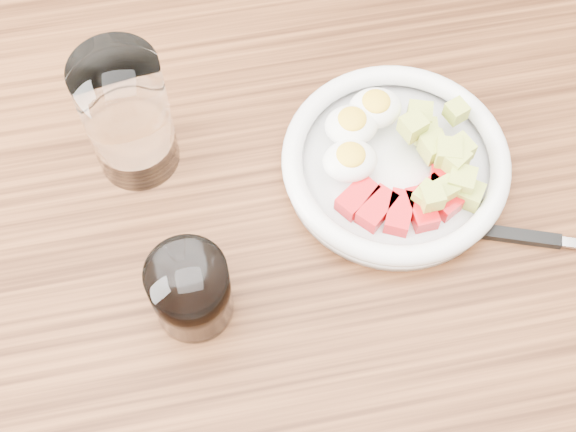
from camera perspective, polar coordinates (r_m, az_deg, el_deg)
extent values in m
plane|color=brown|center=(1.51, 0.46, -13.92)|extent=(4.00, 4.00, 0.00)
cube|color=brown|center=(0.80, 0.84, -2.11)|extent=(1.50, 0.90, 0.04)
cylinder|color=white|center=(0.81, 7.55, 3.35)|extent=(0.22, 0.22, 0.01)
torus|color=white|center=(0.80, 7.69, 3.94)|extent=(0.23, 0.23, 0.02)
cube|color=red|center=(0.78, 4.95, 1.30)|extent=(0.05, 0.04, 0.02)
cube|color=red|center=(0.77, 6.33, 0.52)|extent=(0.05, 0.04, 0.02)
cube|color=red|center=(0.77, 7.93, 0.24)|extent=(0.04, 0.05, 0.02)
cube|color=red|center=(0.78, 9.47, 0.51)|extent=(0.02, 0.04, 0.02)
cube|color=red|center=(0.79, 10.73, 1.28)|extent=(0.04, 0.05, 0.02)
cube|color=red|center=(0.80, 11.51, 2.41)|extent=(0.05, 0.04, 0.02)
ellipsoid|color=white|center=(0.80, 4.53, 6.44)|extent=(0.05, 0.05, 0.03)
ellipsoid|color=yellow|center=(0.79, 4.59, 6.90)|extent=(0.03, 0.03, 0.01)
ellipsoid|color=white|center=(0.82, 6.21, 7.64)|extent=(0.05, 0.05, 0.03)
ellipsoid|color=yellow|center=(0.81, 6.30, 8.11)|extent=(0.03, 0.03, 0.01)
ellipsoid|color=white|center=(0.78, 4.44, 3.93)|extent=(0.05, 0.05, 0.03)
ellipsoid|color=yellow|center=(0.77, 4.50, 4.37)|extent=(0.03, 0.03, 0.01)
cube|color=#CAD050|center=(0.82, 11.87, 7.30)|extent=(0.02, 0.02, 0.02)
cube|color=#CAD050|center=(0.80, 10.34, 4.82)|extent=(0.03, 0.03, 0.02)
cube|color=#CAD050|center=(0.81, 9.85, 6.04)|extent=(0.02, 0.02, 0.02)
cube|color=#CAD050|center=(0.78, 9.89, 1.29)|extent=(0.03, 0.03, 0.02)
cube|color=#CAD050|center=(0.82, 9.32, 6.98)|extent=(0.03, 0.03, 0.02)
cube|color=#CAD050|center=(0.76, 10.19, 1.31)|extent=(0.02, 0.02, 0.02)
cube|color=#CAD050|center=(0.80, 8.87, 6.33)|extent=(0.03, 0.03, 0.02)
cube|color=#CAD050|center=(0.78, 12.21, 2.45)|extent=(0.03, 0.03, 0.02)
cube|color=#CAD050|center=(0.81, 9.92, 5.58)|extent=(0.03, 0.03, 0.02)
cube|color=#CAD050|center=(0.79, 11.32, 4.42)|extent=(0.03, 0.03, 0.02)
cube|color=#CAD050|center=(0.79, 11.78, 3.95)|extent=(0.03, 0.03, 0.02)
cube|color=#CAD050|center=(0.81, 10.35, 5.08)|extent=(0.02, 0.02, 0.02)
cube|color=#CAD050|center=(0.79, 12.81, 1.48)|extent=(0.03, 0.03, 0.02)
cube|color=#CAD050|center=(0.78, 11.07, 1.79)|extent=(0.03, 0.03, 0.02)
cube|color=#CAD050|center=(0.80, 12.09, 4.62)|extent=(0.03, 0.03, 0.02)
cube|color=black|center=(0.81, 15.63, -1.33)|extent=(0.09, 0.04, 0.01)
cylinder|color=white|center=(0.78, -11.36, 6.95)|extent=(0.08, 0.08, 0.15)
cylinder|color=white|center=(0.72, -6.95, -5.28)|extent=(0.07, 0.07, 0.08)
cylinder|color=black|center=(0.72, -6.93, -5.34)|extent=(0.06, 0.06, 0.07)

